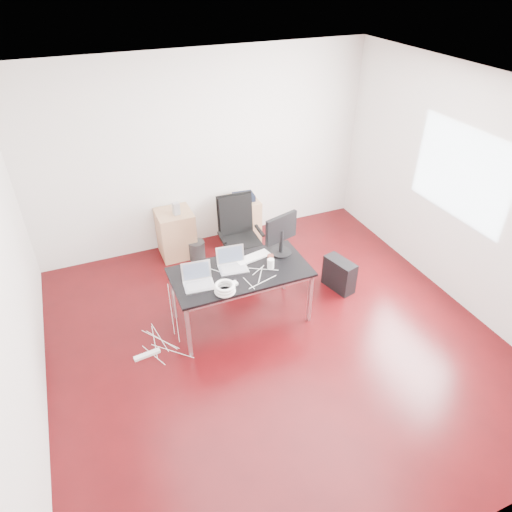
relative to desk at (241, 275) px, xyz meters
name	(u,v)px	position (x,y,z in m)	size (l,w,h in m)	color
room_shell	(280,238)	(0.25, -0.49, 0.73)	(5.00, 5.00, 5.00)	#340508
desk	(241,275)	(0.00, 0.00, 0.00)	(1.60, 0.80, 0.73)	black
office_chair	(239,232)	(0.37, 1.02, -0.07)	(0.50, 0.52, 1.08)	black
filing_cabinet_left	(176,233)	(-0.35, 1.73, -0.33)	(0.50, 0.50, 0.70)	#A37651
filing_cabinet_right	(241,220)	(0.67, 1.73, -0.33)	(0.50, 0.50, 0.70)	#A37651
pc_tower	(339,274)	(1.43, 0.08, -0.46)	(0.20, 0.45, 0.44)	black
wastebasket	(197,250)	(-0.12, 1.50, -0.54)	(0.24, 0.24, 0.28)	black
power_strip	(147,355)	(-1.21, -0.17, -0.66)	(0.30, 0.06, 0.04)	white
laptop_left	(198,280)	(-0.52, -0.05, 0.11)	(0.36, 0.29, 0.23)	silver
laptop_right	(232,263)	(-0.06, 0.11, 0.11)	(0.36, 0.29, 0.23)	silver
monitor	(281,232)	(0.59, 0.17, 0.34)	(0.45, 0.26, 0.51)	black
keyboard	(253,257)	(0.23, 0.19, 0.06)	(0.44, 0.14, 0.02)	white
cup_white	(271,264)	(0.35, -0.08, 0.11)	(0.08, 0.08, 0.12)	white
cup_brown	(270,259)	(0.39, 0.03, 0.10)	(0.08, 0.08, 0.10)	#5D291F
cable_coil	(225,288)	(-0.30, -0.30, 0.11)	(0.24, 0.24, 0.11)	white
power_adapter	(234,283)	(-0.16, -0.21, 0.07)	(0.07, 0.07, 0.03)	white
speaker	(176,209)	(-0.33, 1.66, 0.11)	(0.09, 0.08, 0.18)	#9E9E9E
navy_garment	(244,197)	(0.71, 1.71, 0.07)	(0.30, 0.24, 0.09)	black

